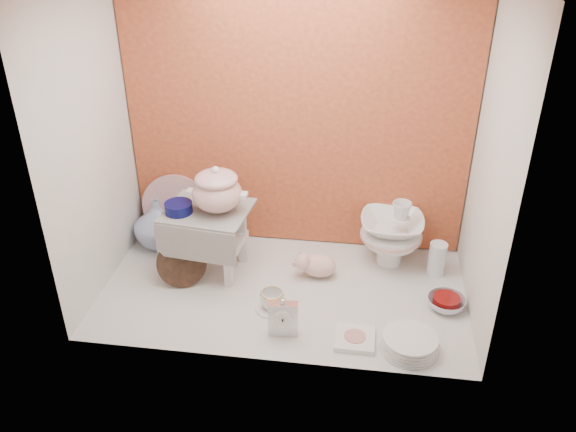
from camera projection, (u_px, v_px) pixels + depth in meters
name	position (u px, v px, depth m)	size (l,w,h in m)	color
ground	(284.00, 290.00, 3.02)	(1.80, 1.80, 0.00)	silver
niche_shell	(289.00, 100.00, 2.72)	(1.86, 1.03, 1.53)	#C96132
step_stool	(210.00, 240.00, 3.10)	(0.41, 0.35, 0.36)	silver
soup_tureen	(217.00, 189.00, 2.94)	(0.29, 0.29, 0.25)	white
cobalt_bowl	(179.00, 208.00, 2.98)	(0.14, 0.14, 0.05)	#090C47
floral_platter	(176.00, 206.00, 3.40)	(0.38, 0.04, 0.38)	silver
blue_white_vase	(158.00, 223.00, 3.32)	(0.27, 0.27, 0.28)	white
lacquer_tray	(182.00, 263.00, 3.02)	(0.25, 0.11, 0.24)	black
mantel_clock	(283.00, 317.00, 2.69)	(0.13, 0.05, 0.19)	silver
plush_pig	(319.00, 265.00, 3.10)	(0.22, 0.15, 0.13)	beige
teacup_saucer	(272.00, 308.00, 2.89)	(0.16, 0.16, 0.01)	white
gold_rim_teacup	(272.00, 299.00, 2.87)	(0.11, 0.11, 0.09)	white
lattice_dish	(355.00, 339.00, 2.69)	(0.18, 0.18, 0.02)	white
dinner_plate_stack	(410.00, 343.00, 2.63)	(0.26, 0.26, 0.07)	white
crystal_bowl	(446.00, 303.00, 2.89)	(0.18, 0.18, 0.06)	silver
clear_glass_vase	(437.00, 259.00, 3.11)	(0.09, 0.09, 0.18)	silver
porcelain_tower	(391.00, 232.00, 3.15)	(0.33, 0.33, 0.37)	white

